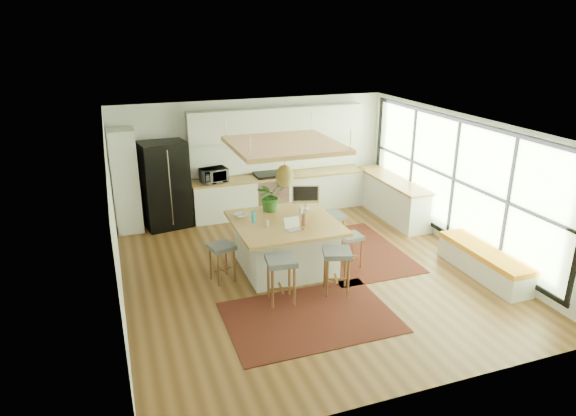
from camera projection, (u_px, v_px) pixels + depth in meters
name	position (u px, v px, depth m)	size (l,w,h in m)	color
floor	(307.00, 271.00, 9.39)	(7.00, 7.00, 0.00)	#553418
ceiling	(309.00, 126.00, 8.46)	(7.00, 7.00, 0.00)	white
wall_back	(253.00, 156.00, 12.02)	(6.50, 6.50, 0.00)	silver
wall_front	(421.00, 298.00, 5.83)	(6.50, 6.50, 0.00)	silver
wall_left	(114.00, 226.00, 7.90)	(7.00, 7.00, 0.00)	silver
wall_right	(462.00, 184.00, 9.95)	(7.00, 7.00, 0.00)	silver
window_wall	(461.00, 182.00, 9.93)	(0.10, 6.20, 2.60)	black
pantry	(125.00, 181.00, 10.88)	(0.55, 0.60, 2.25)	silver
back_counter_base	(280.00, 194.00, 12.22)	(4.20, 0.60, 0.88)	silver
back_counter_top	(280.00, 176.00, 12.07)	(4.24, 0.64, 0.05)	olive
backsplash	(276.00, 155.00, 12.18)	(4.20, 0.02, 0.80)	white
upper_cabinets	(278.00, 123.00, 11.76)	(4.20, 0.34, 0.70)	silver
range	(270.00, 193.00, 12.13)	(0.76, 0.62, 1.00)	#A5A5AA
right_counter_base	(392.00, 199.00, 11.93)	(0.60, 2.50, 0.88)	silver
right_counter_top	(393.00, 180.00, 11.78)	(0.64, 2.54, 0.05)	olive
window_bench	(484.00, 262.00, 9.17)	(0.52, 2.00, 0.50)	silver
ceiling_panel	(285.00, 160.00, 8.95)	(1.86, 1.86, 0.80)	olive
rug_near	(310.00, 317.00, 7.92)	(2.60, 1.80, 0.01)	black
rug_right	(354.00, 251.00, 10.19)	(1.80, 2.60, 0.01)	black
fridge	(165.00, 187.00, 11.20)	(0.96, 0.75, 1.93)	black
island	(285.00, 244.00, 9.39)	(1.85, 1.85, 0.93)	olive
stool_near_left	(281.00, 282.00, 8.24)	(0.47, 0.47, 0.79)	#4D5155
stool_near_right	(336.00, 273.00, 8.55)	(0.46, 0.46, 0.78)	#4D5155
stool_right_front	(350.00, 249.00, 9.46)	(0.38, 0.38, 0.65)	#4D5155
stool_right_back	(331.00, 232.00, 10.22)	(0.45, 0.45, 0.76)	#4D5155
stool_left_side	(222.00, 262.00, 8.95)	(0.41, 0.41, 0.69)	#4D5155
laptop	(294.00, 223.00, 8.81)	(0.29, 0.31, 0.22)	#A5A5AA
monitor	(306.00, 196.00, 9.74)	(0.53, 0.19, 0.49)	#A5A5AA
microwave	(214.00, 174.00, 11.46)	(0.58, 0.32, 0.39)	#A5A5AA
island_plant	(270.00, 198.00, 9.70)	(0.55, 0.61, 0.47)	#1E4C19
island_bowl	(241.00, 215.00, 9.43)	(0.24, 0.24, 0.06)	silver
island_bottle_0	(254.00, 218.00, 9.11)	(0.07, 0.07, 0.19)	#30A5C1
island_bottle_1	(266.00, 222.00, 8.94)	(0.07, 0.07, 0.19)	silver
island_bottle_2	(304.00, 220.00, 9.01)	(0.07, 0.07, 0.19)	brown
island_bottle_3	(302.00, 213.00, 9.35)	(0.07, 0.07, 0.19)	silver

